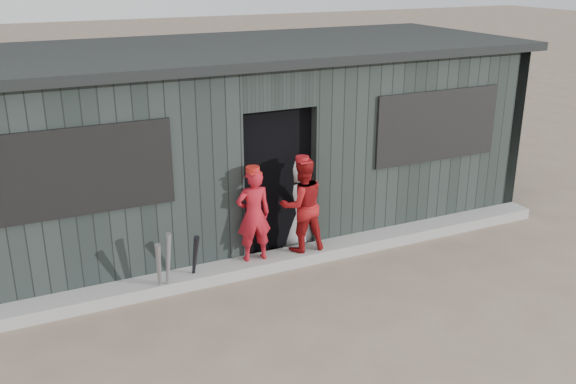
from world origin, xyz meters
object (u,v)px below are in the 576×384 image
player_red_right (302,205)px  player_red_left (254,215)px  bat_mid (168,265)px  player_grey_back (296,203)px  bat_right (195,260)px  dugout (238,138)px  bat_left (159,270)px

player_red_right → player_red_left: bearing=3.4°
bat_mid → player_grey_back: size_ratio=0.64×
bat_right → player_red_right: bearing=5.2°
bat_mid → bat_right: 0.36m
bat_mid → bat_right: size_ratio=1.10×
bat_right → bat_mid: bearing=-165.5°
player_red_right → dugout: bearing=-79.7°
bat_mid → player_red_right: bearing=7.0°
bat_mid → player_red_left: bearing=10.4°
bat_right → player_red_left: (0.82, 0.12, 0.39)m
player_red_right → bat_mid: bearing=9.4°
bat_mid → player_red_left: player_red_left is taller
player_grey_back → player_red_left: bearing=38.3°
bat_mid → player_grey_back: bearing=17.8°
bat_left → bat_right: 0.47m
bat_right → player_red_right: player_red_right is taller
bat_left → player_red_left: player_red_left is taller
player_red_right → dugout: dugout is taller
player_red_left → bat_left: bearing=15.4°
player_red_left → player_grey_back: (0.78, 0.41, -0.11)m
player_red_left → dugout: (0.45, 1.65, 0.54)m
bat_left → bat_mid: size_ratio=0.93×
player_grey_back → dugout: size_ratio=0.16×
bat_left → bat_right: size_ratio=1.03×
bat_right → player_red_right: size_ratio=0.60×
player_grey_back → dugout: (-0.33, 1.24, 0.64)m
bat_mid → dugout: 2.62m
bat_right → dugout: dugout is taller
player_grey_back → bat_left: bearing=28.0°
bat_mid → player_grey_back: 2.06m
bat_right → player_grey_back: player_grey_back is taller
dugout → bat_left: bearing=-132.4°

